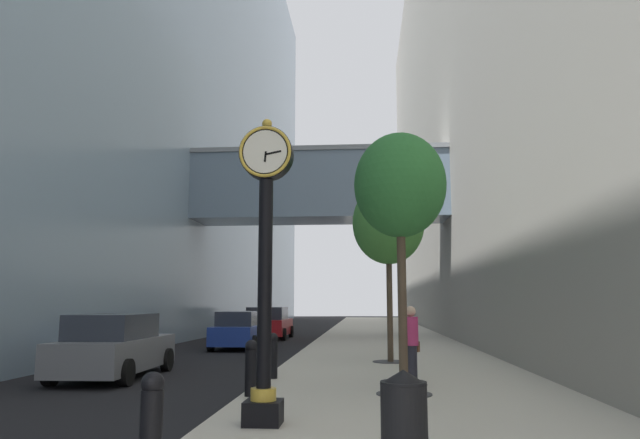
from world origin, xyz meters
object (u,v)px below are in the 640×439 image
(bollard_nearest, at_px, (151,422))
(street_tree_mid_near, at_px, (388,224))
(bollard_third, at_px, (251,366))
(street_clock, at_px, (265,251))
(trash_bin, at_px, (404,417))
(pedestrian_walking, at_px, (411,341))
(car_white_far, at_px, (261,320))
(car_grey_mid, at_px, (115,347))
(street_tree_near, at_px, (400,187))
(car_red_trailing, at_px, (271,323))
(bollard_fourth, at_px, (273,354))
(car_blue_near, at_px, (240,330))

(bollard_nearest, xyz_separation_m, street_tree_mid_near, (2.98, 12.08, 3.70))
(bollard_third, bearing_deg, street_clock, -74.87)
(trash_bin, bearing_deg, pedestrian_walking, 84.94)
(trash_bin, xyz_separation_m, car_white_far, (-7.32, 31.58, 0.12))
(car_grey_mid, relative_size, car_white_far, 1.15)
(street_tree_near, xyz_separation_m, trash_bin, (-0.32, -5.15, -3.63))
(bollard_nearest, relative_size, car_red_trailing, 0.26)
(bollard_fourth, bearing_deg, street_tree_mid_near, 54.07)
(bollard_third, height_order, car_grey_mid, car_grey_mid)
(street_tree_mid_near, distance_m, trash_bin, 12.07)
(bollard_third, bearing_deg, car_grey_mid, 141.02)
(bollard_nearest, bearing_deg, trash_bin, 12.56)
(street_tree_near, xyz_separation_m, car_white_far, (-7.64, 26.43, -3.51))
(street_tree_mid_near, distance_m, car_blue_near, 9.73)
(street_clock, distance_m, trash_bin, 3.52)
(pedestrian_walking, height_order, car_white_far, pedestrian_walking)
(bollard_nearest, distance_m, trash_bin, 2.72)
(street_clock, xyz_separation_m, car_red_trailing, (-3.64, 22.73, -1.90))
(street_tree_near, xyz_separation_m, car_blue_near, (-6.14, 12.94, -3.54))
(bollard_third, distance_m, pedestrian_walking, 4.09)
(street_clock, relative_size, car_blue_near, 1.01)
(street_tree_mid_near, relative_size, car_white_far, 1.39)
(bollard_third, height_order, pedestrian_walking, pedestrian_walking)
(car_white_far, bearing_deg, car_blue_near, -83.65)
(car_grey_mid, bearing_deg, car_blue_near, 83.48)
(street_clock, bearing_deg, street_tree_mid_near, 76.39)
(trash_bin, height_order, car_blue_near, car_blue_near)
(street_tree_mid_near, relative_size, pedestrian_walking, 3.26)
(trash_bin, relative_size, car_red_trailing, 0.25)
(bollard_fourth, bearing_deg, car_grey_mid, 169.19)
(car_blue_near, bearing_deg, street_tree_near, -64.61)
(bollard_fourth, xyz_separation_m, car_grey_mid, (-4.29, 0.82, 0.10))
(bollard_nearest, distance_m, street_tree_mid_near, 12.98)
(bollard_fourth, bearing_deg, pedestrian_walking, -4.30)
(bollard_nearest, height_order, street_tree_mid_near, street_tree_mid_near)
(trash_bin, xyz_separation_m, car_grey_mid, (-6.95, 8.19, 0.12))
(street_tree_near, bearing_deg, street_tree_mid_near, 90.00)
(street_tree_mid_near, bearing_deg, car_red_trailing, 113.87)
(bollard_nearest, xyz_separation_m, car_red_trailing, (-2.93, 25.42, 0.12))
(street_tree_near, bearing_deg, car_white_far, 106.13)
(bollard_nearest, xyz_separation_m, trash_bin, (2.66, 0.59, -0.02))
(bollard_fourth, height_order, street_tree_mid_near, street_tree_mid_near)
(bollard_third, bearing_deg, car_blue_near, 103.30)
(bollard_nearest, distance_m, street_tree_near, 7.41)
(bollard_third, bearing_deg, bollard_fourth, 90.00)
(trash_bin, xyz_separation_m, pedestrian_walking, (0.63, 7.12, 0.37))
(street_tree_near, relative_size, pedestrian_walking, 3.09)
(bollard_nearest, xyz_separation_m, street_tree_near, (2.98, 5.75, 3.60))
(street_tree_mid_near, bearing_deg, bollard_third, -113.77)
(bollard_third, relative_size, street_tree_near, 0.20)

